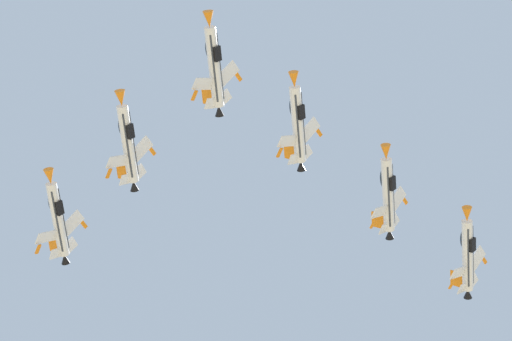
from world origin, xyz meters
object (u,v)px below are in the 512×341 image
object	(u,v)px
fighter_jet_lead	(214,65)
fighter_jet_right_wing	(127,142)
fighter_jet_left_outer	(388,193)
fighter_jet_right_outer	(57,218)
fighter_jet_left_wing	(297,123)
fighter_jet_trail_slot	(467,254)

from	to	relation	value
fighter_jet_lead	fighter_jet_right_wing	distance (m)	17.17
fighter_jet_lead	fighter_jet_left_outer	size ratio (longest dim) A/B	0.99
fighter_jet_lead	fighter_jet_right_wing	xyz separation A→B (m)	(-3.37, 16.69, -2.19)
fighter_jet_lead	fighter_jet_right_outer	size ratio (longest dim) A/B	0.99
fighter_jet_left_wing	fighter_jet_lead	bearing A→B (deg)	43.17
fighter_jet_left_outer	fighter_jet_left_wing	bearing A→B (deg)	43.68
fighter_jet_left_wing	fighter_jet_left_outer	bearing A→B (deg)	-136.32
fighter_jet_lead	fighter_jet_left_wing	size ratio (longest dim) A/B	1.00
fighter_jet_left_outer	fighter_jet_trail_slot	size ratio (longest dim) A/B	1.01
fighter_jet_left_wing	fighter_jet_right_wing	world-z (taller)	fighter_jet_left_wing
fighter_jet_left_wing	fighter_jet_trail_slot	distance (m)	33.74
fighter_jet_lead	fighter_jet_trail_slot	xyz separation A→B (m)	(49.22, 0.03, -1.59)
fighter_jet_lead	fighter_jet_left_wing	distance (m)	15.77
fighter_jet_left_wing	fighter_jet_trail_slot	bearing A→B (deg)	-137.24
fighter_jet_lead	fighter_jet_right_outer	world-z (taller)	fighter_jet_lead
fighter_jet_right_outer	fighter_jet_right_wing	bearing A→B (deg)	137.89
fighter_jet_left_wing	fighter_jet_right_outer	bearing A→B (deg)	-15.33
fighter_jet_right_wing	fighter_jet_left_wing	bearing A→B (deg)	-178.24
fighter_jet_lead	fighter_jet_trail_slot	distance (m)	49.24
fighter_jet_right_wing	fighter_jet_left_outer	distance (m)	40.52
fighter_jet_lead	fighter_jet_trail_slot	size ratio (longest dim) A/B	1.00
fighter_jet_lead	fighter_jet_trail_slot	bearing A→B (deg)	-137.11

